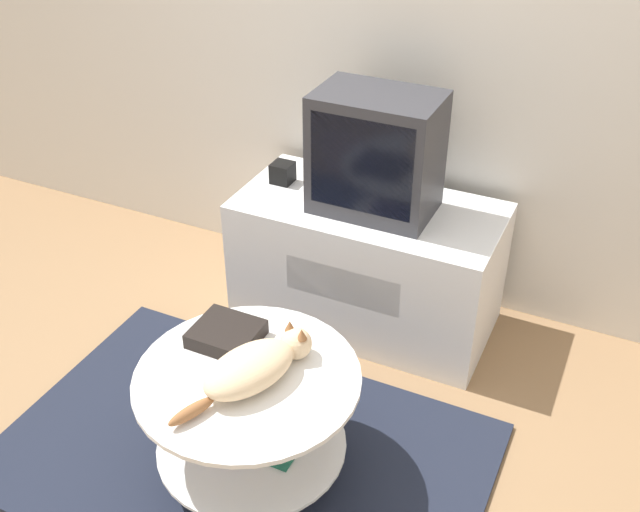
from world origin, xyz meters
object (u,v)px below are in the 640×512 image
at_px(tv, 376,154).
at_px(cat, 255,366).
at_px(speaker, 283,173).
at_px(dvd_box, 226,334).

bearing_deg(tv, cat, -89.94).
xyz_separation_m(tv, speaker, (-0.46, 0.05, -0.21)).
bearing_deg(speaker, dvd_box, -74.09).
distance_m(dvd_box, cat, 0.23).
bearing_deg(tv, speaker, 174.25).
height_order(speaker, cat, speaker).
bearing_deg(cat, tv, 21.92).
bearing_deg(cat, dvd_box, 76.78).
distance_m(tv, dvd_box, 0.97).
height_order(tv, cat, tv).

